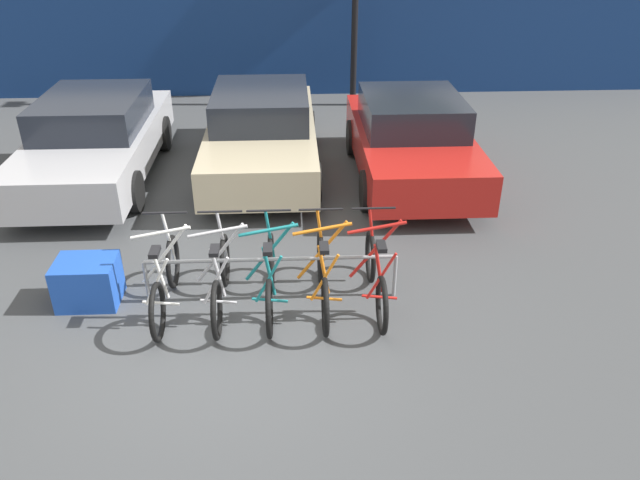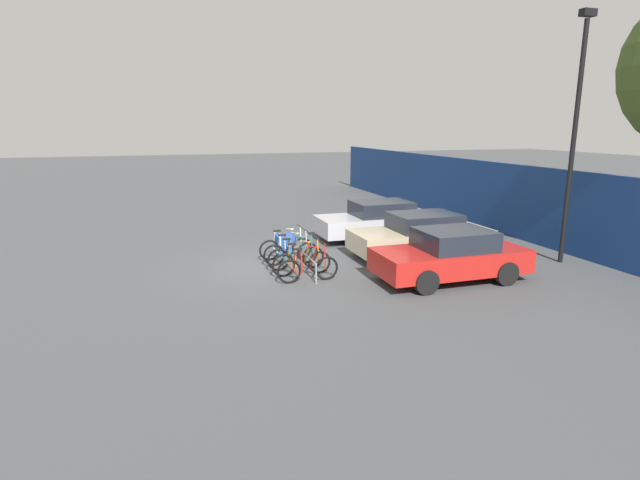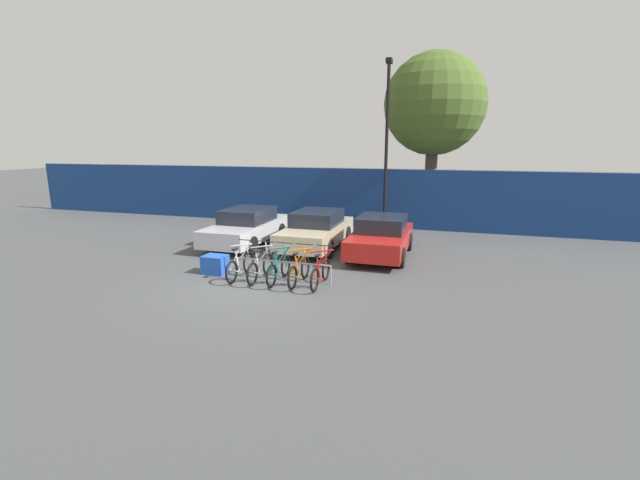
{
  "view_description": "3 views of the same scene",
  "coord_description": "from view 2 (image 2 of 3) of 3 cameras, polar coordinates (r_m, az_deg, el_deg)",
  "views": [
    {
      "loc": [
        0.77,
        -5.57,
        4.27
      ],
      "look_at": [
        1.09,
        0.98,
        0.62
      ],
      "focal_mm": 35.0,
      "sensor_mm": 36.0,
      "label": 1
    },
    {
      "loc": [
        14.07,
        -3.12,
        4.13
      ],
      "look_at": [
        1.14,
        1.05,
        0.99
      ],
      "focal_mm": 28.0,
      "sensor_mm": 36.0,
      "label": 2
    },
    {
      "loc": [
        5.03,
        -10.19,
        3.81
      ],
      "look_at": [
        1.58,
        0.95,
        1.2
      ],
      "focal_mm": 24.0,
      "sensor_mm": 36.0,
      "label": 3
    }
  ],
  "objects": [
    {
      "name": "ground_plane",
      "position": [
        14.99,
        -5.18,
        -3.02
      ],
      "size": [
        120.0,
        120.0,
        0.0
      ],
      "primitive_type": "plane",
      "color": "#424447"
    },
    {
      "name": "hoarding_wall",
      "position": [
        19.1,
        23.79,
        3.56
      ],
      "size": [
        36.0,
        0.16,
        2.71
      ],
      "primitive_type": "cube",
      "color": "navy",
      "rests_on": "ground"
    },
    {
      "name": "bike_rack",
      "position": [
        14.55,
        -2.18,
        -1.53
      ],
      "size": [
        2.98,
        0.04,
        0.57
      ],
      "color": "gray",
      "rests_on": "ground"
    },
    {
      "name": "bicycle_white",
      "position": [
        15.68,
        -3.91,
        -0.85
      ],
      "size": [
        0.68,
        1.71,
        1.05
      ],
      "rotation": [
        0.0,
        0.0,
        0.03
      ],
      "color": "black",
      "rests_on": "ground"
    },
    {
      "name": "bicycle_silver",
      "position": [
        15.08,
        -3.32,
        -1.4
      ],
      "size": [
        0.68,
        1.71,
        1.05
      ],
      "rotation": [
        0.0,
        0.0,
        -0.06
      ],
      "color": "black",
      "rests_on": "ground"
    },
    {
      "name": "bicycle_teal",
      "position": [
        14.55,
        -2.76,
        -1.94
      ],
      "size": [
        0.68,
        1.71,
        1.05
      ],
      "rotation": [
        0.0,
        0.0,
        0.01
      ],
      "color": "black",
      "rests_on": "ground"
    },
    {
      "name": "bicycle_orange",
      "position": [
        13.98,
        -2.1,
        -2.55
      ],
      "size": [
        0.68,
        1.71,
        1.05
      ],
      "rotation": [
        0.0,
        0.0,
        -0.02
      ],
      "color": "black",
      "rests_on": "ground"
    },
    {
      "name": "bicycle_red",
      "position": [
        13.41,
        -1.38,
        -3.23
      ],
      "size": [
        0.68,
        1.71,
        1.05
      ],
      "rotation": [
        0.0,
        0.0,
        -0.06
      ],
      "color": "black",
      "rests_on": "ground"
    },
    {
      "name": "car_silver",
      "position": [
        18.55,
        6.76,
        2.25
      ],
      "size": [
        1.91,
        4.54,
        1.4
      ],
      "color": "#B7B7BC",
      "rests_on": "ground"
    },
    {
      "name": "car_beige",
      "position": [
        16.24,
        11.5,
        0.54
      ],
      "size": [
        1.91,
        4.46,
        1.4
      ],
      "color": "#C1B28E",
      "rests_on": "ground"
    },
    {
      "name": "car_red",
      "position": [
        13.91,
        14.73,
        -1.73
      ],
      "size": [
        1.91,
        4.1,
        1.4
      ],
      "color": "red",
      "rests_on": "ground"
    },
    {
      "name": "lamp_post",
      "position": [
        16.6,
        27.11,
        11.15
      ],
      "size": [
        0.24,
        0.44,
        7.26
      ],
      "color": "black",
      "rests_on": "ground"
    },
    {
      "name": "cargo_crate",
      "position": [
        16.64,
        -4.03,
        -0.4
      ],
      "size": [
        0.7,
        0.56,
        0.55
      ],
      "primitive_type": "cube",
      "color": "blue",
      "rests_on": "ground"
    }
  ]
}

